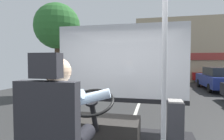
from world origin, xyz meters
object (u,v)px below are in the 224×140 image
Objects in this scene: steering_console at (102,130)px; parked_car_blue at (220,78)px; handrail_pole at (164,93)px; fare_box at (175,127)px; bus_driver at (62,120)px; parked_car_red at (199,73)px.

steering_console is 0.25× the size of parked_car_blue.
fare_box is (0.20, 0.94, -0.61)m from handrail_pole.
steering_console is at bearing 90.00° from bus_driver.
bus_driver reaches higher than parked_car_blue.
bus_driver is at bearing -163.69° from handrail_pole.
handrail_pole is 0.44× the size of parked_car_red.
fare_box is at bearing 48.90° from bus_driver.
handrail_pole is 17.83m from parked_car_red.
steering_console reaches higher than parked_car_blue.
parked_car_blue is at bearing 65.08° from steering_console.
bus_driver is at bearing -112.63° from parked_car_blue.
bus_driver is 0.19× the size of parked_car_blue.
parked_car_red is at bearing 74.37° from bus_driver.
bus_driver is at bearing -105.63° from parked_car_red.
parked_car_blue is (4.02, 11.40, -0.83)m from handrail_pole.
bus_driver is at bearing -90.00° from steering_console.
parked_car_red is (4.08, 17.33, -0.88)m from handrail_pole.
bus_driver reaches higher than steering_console.
steering_console reaches higher than fare_box.
parked_car_red is (3.89, 16.40, -0.27)m from fare_box.
parked_car_blue is 0.98× the size of parked_car_red.
handrail_pole reaches higher than fare_box.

